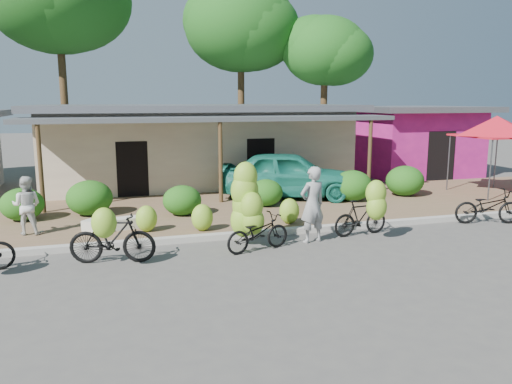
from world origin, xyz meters
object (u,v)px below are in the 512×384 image
red_canopy (496,126)px  sack_near (124,223)px  bystander (27,205)px  tree_near_right (321,49)px  teal_van (289,174)px  bike_right (365,212)px  bike_left (111,237)px  tree_center_right (237,25)px  bike_center (251,213)px  vendor (312,205)px  bike_far_right (488,207)px  sack_far (97,226)px

red_canopy → sack_near: 13.60m
bystander → red_canopy: bearing=-162.8°
tree_near_right → sack_near: 16.57m
sack_near → teal_van: bearing=26.2°
red_canopy → bike_right: bearing=-153.0°
tree_near_right → bike_left: (-10.94, -13.88, -5.54)m
bike_left → sack_near: (0.33, 2.61, -0.35)m
tree_center_right → tree_near_right: bearing=-26.6°
tree_center_right → teal_van: bearing=-94.5°
tree_center_right → bike_center: size_ratio=4.70×
tree_center_right → sack_near: tree_center_right is taller
bike_right → teal_van: 5.09m
bike_center → bystander: (-5.28, 2.42, 0.02)m
tree_center_right → bike_left: 18.65m
bystander → tree_near_right: bearing=-127.1°
bike_center → vendor: bike_center is taller
bike_center → red_canopy: bearing=-86.0°
bike_far_right → vendor: vendor is taller
sack_far → teal_van: (6.48, 2.91, 0.69)m
bike_right → bystander: (-8.40, 2.36, 0.21)m
bike_left → teal_van: teal_van is taller
vendor → tree_near_right: bearing=-127.1°
bike_center → teal_van: (2.89, 5.14, 0.09)m
red_canopy → sack_far: 14.27m
bike_right → sack_near: bike_right is taller
tree_near_right → red_canopy: tree_near_right is taller
red_canopy → bike_right: (-7.28, -3.71, -1.95)m
bike_center → bike_left: bearing=79.9°
red_canopy → vendor: (-8.79, -3.74, -1.65)m
tree_near_right → sack_near: (-10.62, -11.27, -5.89)m
tree_near_right → bike_right: bearing=-108.8°
red_canopy → bike_far_right: (-3.15, -3.41, -2.11)m
bike_center → bike_far_right: (7.25, 0.36, -0.35)m
sack_near → bystander: bearing=176.6°
bike_center → sack_far: 4.26m
tree_center_right → teal_van: 12.33m
bike_left → tree_near_right: bearing=-25.1°
tree_near_right → bike_center: size_ratio=3.79×
bike_left → sack_far: (-0.35, 2.56, -0.36)m
bike_right → sack_far: (-6.70, 2.17, -0.41)m
tree_near_right → red_canopy: size_ratio=2.25×
tree_near_right → teal_van: (-4.82, -8.41, -5.21)m
sack_far → sack_near: bearing=4.6°
sack_near → teal_van: 6.50m
bike_far_right → bystander: bearing=96.9°
tree_near_right → bike_far_right: tree_near_right is taller
teal_van → bystander: bearing=128.3°
tree_center_right → tree_near_right: (4.00, -2.00, -1.33)m
bike_far_right → teal_van: bearing=58.6°
bystander → teal_van: bearing=-149.3°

